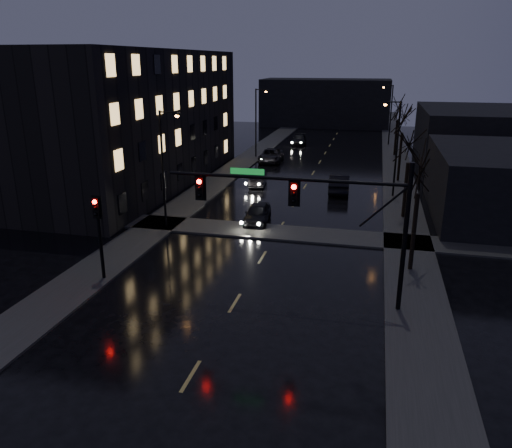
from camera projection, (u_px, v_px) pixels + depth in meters
The scene contains 23 objects.
ground at pixel (169, 411), 16.57m from camera, with size 160.00×160.00×0.00m, color black.
sidewalk_left at pixel (226, 174), 50.77m from camera, with size 3.00×140.00×0.12m, color #2D2D2B.
sidewalk_right at pixel (399, 183), 47.01m from camera, with size 3.00×140.00×0.12m, color #2D2D2B.
sidewalk_cross at pixel (277, 232), 33.64m from camera, with size 40.00×3.00×0.12m, color #2D2D2B.
apartment_block at pixel (127, 118), 46.05m from camera, with size 12.00×30.00×12.00m, color black.
commercial_right_near at pixel (505, 184), 36.39m from camera, with size 10.00×14.00×5.00m, color black.
commercial_right_far at pixel (476, 136), 56.23m from camera, with size 12.00×18.00×6.00m, color black.
far_block at pixel (326, 103), 88.05m from camera, with size 22.00×10.00×8.00m, color black.
signal_mast at pixel (321, 205), 22.51m from camera, with size 11.11×0.41×7.00m.
signal_pole_left at pixel (99, 226), 25.59m from camera, with size 0.35×0.41×4.53m.
tree_near at pixel (421, 160), 25.71m from camera, with size 3.52×3.52×8.08m.
tree_mid_a at pixel (410, 139), 35.07m from camera, with size 3.30×3.30×7.58m.
tree_mid_b at pixel (404, 112), 45.92m from camera, with size 3.74×3.74×8.59m.
tree_far at pixel (399, 105), 59.02m from camera, with size 3.43×3.43×7.88m.
streetlight_l_near at pixel (165, 160), 33.38m from camera, with size 1.53×0.28×8.00m.
streetlight_l_far at pixel (258, 117), 58.33m from camera, with size 1.53×0.28×8.00m.
streetlight_r_mid at pixel (395, 141), 41.12m from camera, with size 1.53×0.28×8.00m.
streetlight_r_far at pixel (389, 110), 67.00m from camera, with size 1.53×0.28×8.00m.
oncoming_car_a at pixel (257, 213), 35.59m from camera, with size 1.65×4.10×1.40m, color black.
oncoming_car_b at pixel (258, 178), 46.32m from camera, with size 1.40×4.01×1.32m, color black.
oncoming_car_c at pixel (271, 156), 56.91m from camera, with size 2.45×5.32×1.48m, color black.
oncoming_car_d at pixel (299, 140), 68.57m from camera, with size 1.93×4.75×1.38m, color black.
lead_car at pixel (339, 183), 43.89m from camera, with size 1.72×4.92×1.62m, color black.
Camera 1 is at (6.01, -12.75, 11.09)m, focal length 35.00 mm.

